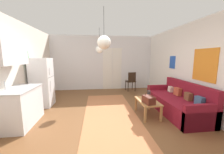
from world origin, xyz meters
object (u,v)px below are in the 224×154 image
Objects in this scene: couch at (178,103)px; refrigerator at (42,82)px; pendant_lamp_near at (104,42)px; pendant_lamp_far at (100,49)px; handbag at (149,100)px; accent_chair at (131,80)px; bamboo_vase at (149,95)px; coffee_table at (147,103)px.

couch is 1.32× the size of refrigerator.
pendant_lamp_near is at bearing -164.97° from couch.
handbag is at bearing -55.75° from pendant_lamp_far.
couch is 2.30× the size of accent_chair.
handbag is 3.43m from refrigerator.
accent_chair is at bearing 105.41° from couch.
bamboo_vase is at bearing -17.39° from refrigerator.
handbag reaches higher than coffee_table.
refrigerator reaches higher than handbag.
coffee_table is 1.00× the size of pendant_lamp_near.
bamboo_vase is 2.59m from accent_chair.
pendant_lamp_far is at bearing 11.02° from refrigerator.
coffee_table is 2.51m from pendant_lamp_far.
refrigerator is 3.79m from accent_chair.
couch is at bearing -32.79° from pendant_lamp_far.
coffee_table is at bearing 22.48° from pendant_lamp_near.
bamboo_vase is 0.53× the size of pendant_lamp_near.
refrigerator is at bearing 16.18° from accent_chair.
coffee_table is 0.95× the size of accent_chair.
accent_chair is at bearing 65.36° from pendant_lamp_near.
pendant_lamp_far is at bearing 124.25° from handbag.
refrigerator is 1.85× the size of pendant_lamp_near.
refrigerator is at bearing 156.00° from handbag.
bamboo_vase is at bearing 177.11° from couch.
coffee_table is (-0.97, -0.08, 0.08)m from couch.
pendant_lamp_far is (-1.52, -1.19, 1.39)m from accent_chair.
accent_chair is at bearing 83.90° from handbag.
handbag is at bearing -112.35° from bamboo_vase.
pendant_lamp_near is (-1.16, -0.27, 1.40)m from handbag.
couch is 4.33m from refrigerator.
bamboo_vase reaches higher than coffee_table.
couch reaches higher than bamboo_vase.
refrigerator is 2.25m from pendant_lamp_far.
pendant_lamp_far is at bearing 29.81° from accent_chair.
coffee_table is at bearing 73.64° from handbag.
handbag is 0.23× the size of refrigerator.
handbag is 2.97m from accent_chair.
refrigerator is 1.74× the size of accent_chair.
accent_chair is (0.17, 2.59, -0.04)m from bamboo_vase.
couch is at bearing -14.42° from refrigerator.
refrigerator reaches higher than coffee_table.
handbag is at bearing 75.66° from accent_chair.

